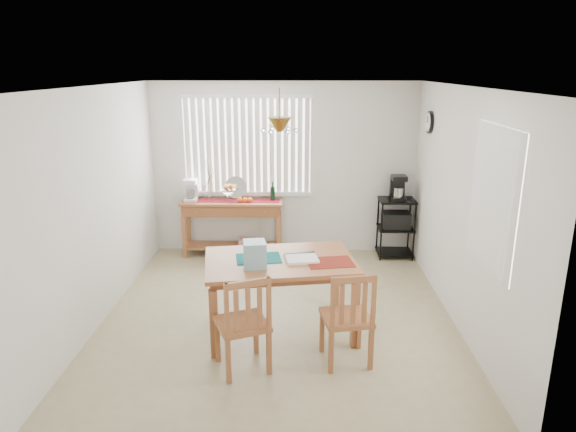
{
  "coord_description": "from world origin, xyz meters",
  "views": [
    {
      "loc": [
        0.23,
        -5.43,
        2.79
      ],
      "look_at": [
        0.1,
        0.55,
        1.05
      ],
      "focal_mm": 32.0,
      "sensor_mm": 36.0,
      "label": 1
    }
  ],
  "objects_px": {
    "cart_items": "(398,188)",
    "chair_right": "(348,318)",
    "chair_left": "(243,324)",
    "dining_table": "(280,268)",
    "wire_cart": "(396,222)",
    "sideboard": "(233,215)"
  },
  "relations": [
    {
      "from": "cart_items",
      "to": "chair_right",
      "type": "distance_m",
      "value": 3.2
    },
    {
      "from": "chair_left",
      "to": "chair_right",
      "type": "relative_size",
      "value": 1.01
    },
    {
      "from": "dining_table",
      "to": "chair_left",
      "type": "bearing_deg",
      "value": -112.17
    },
    {
      "from": "cart_items",
      "to": "dining_table",
      "type": "distance_m",
      "value": 2.91
    },
    {
      "from": "cart_items",
      "to": "wire_cart",
      "type": "bearing_deg",
      "value": -90.0
    },
    {
      "from": "dining_table",
      "to": "chair_left",
      "type": "xyz_separation_m",
      "value": [
        -0.31,
        -0.77,
        -0.25
      ]
    },
    {
      "from": "cart_items",
      "to": "dining_table",
      "type": "xyz_separation_m",
      "value": [
        -1.66,
        -2.37,
        -0.33
      ]
    },
    {
      "from": "sideboard",
      "to": "chair_right",
      "type": "xyz_separation_m",
      "value": [
        1.48,
        -3.0,
        -0.16
      ]
    },
    {
      "from": "sideboard",
      "to": "wire_cart",
      "type": "relative_size",
      "value": 1.69
    },
    {
      "from": "chair_left",
      "to": "chair_right",
      "type": "height_order",
      "value": "chair_left"
    },
    {
      "from": "wire_cart",
      "to": "sideboard",
      "type": "bearing_deg",
      "value": 179.59
    },
    {
      "from": "cart_items",
      "to": "sideboard",
      "type": "bearing_deg",
      "value": 179.81
    },
    {
      "from": "wire_cart",
      "to": "dining_table",
      "type": "distance_m",
      "value": 2.89
    },
    {
      "from": "sideboard",
      "to": "cart_items",
      "type": "height_order",
      "value": "cart_items"
    },
    {
      "from": "chair_right",
      "to": "chair_left",
      "type": "bearing_deg",
      "value": -171.41
    },
    {
      "from": "wire_cart",
      "to": "dining_table",
      "type": "height_order",
      "value": "wire_cart"
    },
    {
      "from": "sideboard",
      "to": "chair_right",
      "type": "distance_m",
      "value": 3.35
    },
    {
      "from": "wire_cart",
      "to": "chair_left",
      "type": "bearing_deg",
      "value": -122.25
    },
    {
      "from": "sideboard",
      "to": "cart_items",
      "type": "relative_size",
      "value": 4.11
    },
    {
      "from": "sideboard",
      "to": "chair_right",
      "type": "relative_size",
      "value": 1.55
    },
    {
      "from": "chair_left",
      "to": "dining_table",
      "type": "bearing_deg",
      "value": 67.83
    },
    {
      "from": "wire_cart",
      "to": "chair_right",
      "type": "bearing_deg",
      "value": -108.39
    }
  ]
}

